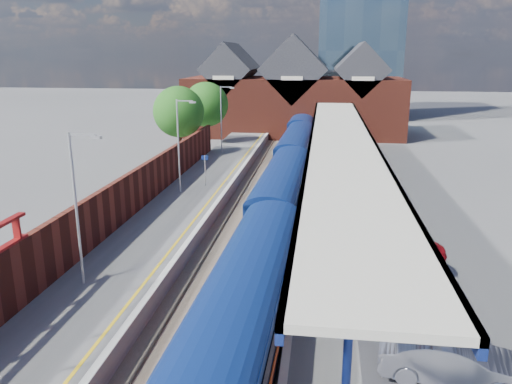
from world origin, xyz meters
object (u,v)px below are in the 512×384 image
at_px(lamp_post_d, 222,115).
at_px(parked_car_blue, 384,242).
at_px(platform_sign, 205,165).
at_px(parked_car_silver, 452,360).
at_px(parked_car_dark, 364,197).
at_px(lamp_post_b, 78,200).
at_px(train, 290,163).
at_px(parked_car_red, 404,246).
at_px(lamp_post_c, 180,140).

height_order(lamp_post_d, parked_car_blue, lamp_post_d).
relative_size(lamp_post_d, platform_sign, 2.80).
xyz_separation_m(platform_sign, parked_car_silver, (13.50, -23.11, -0.94)).
height_order(parked_car_silver, parked_car_dark, parked_car_silver).
bearing_deg(lamp_post_b, train, 70.69).
xyz_separation_m(lamp_post_b, lamp_post_d, (0.00, 32.00, 0.00)).
distance_m(lamp_post_b, platform_sign, 18.20).
distance_m(lamp_post_b, parked_car_blue, 15.38).
bearing_deg(parked_car_dark, parked_car_red, -170.58).
bearing_deg(platform_sign, parked_car_silver, -59.71).
bearing_deg(lamp_post_b, platform_sign, 85.67).
height_order(lamp_post_b, lamp_post_c, same).
distance_m(parked_car_dark, parked_car_blue, 8.50).
bearing_deg(parked_car_blue, lamp_post_d, 48.70).
xyz_separation_m(platform_sign, parked_car_dark, (12.17, -3.95, -1.00)).
relative_size(lamp_post_b, platform_sign, 2.80).
relative_size(parked_car_silver, parked_car_dark, 0.97).
relative_size(lamp_post_b, parked_car_silver, 1.53).
relative_size(parked_car_dark, parked_car_blue, 1.08).
xyz_separation_m(train, parked_car_dark, (5.67, -8.36, -0.43)).
bearing_deg(train, parked_car_silver, -75.72).
bearing_deg(parked_car_silver, lamp_post_d, 29.91).
relative_size(train, parked_car_red, 15.95).
distance_m(train, parked_car_blue, 17.92).
bearing_deg(parked_car_red, train, 15.33).
relative_size(train, parked_car_silver, 14.43).
distance_m(lamp_post_c, parked_car_silver, 26.02).
bearing_deg(lamp_post_d, lamp_post_b, -90.00).
bearing_deg(platform_sign, lamp_post_d, 95.56).
xyz_separation_m(lamp_post_b, parked_car_blue, (13.94, 5.56, -3.38)).
height_order(parked_car_red, parked_car_silver, parked_car_silver).
height_order(train, lamp_post_d, lamp_post_d).
distance_m(train, lamp_post_d, 12.72).
bearing_deg(parked_car_dark, lamp_post_c, 82.98).
bearing_deg(lamp_post_d, platform_sign, -84.44).
height_order(parked_car_silver, parked_car_blue, parked_car_silver).
bearing_deg(lamp_post_c, parked_car_blue, -36.84).
relative_size(train, platform_sign, 26.38).
bearing_deg(train, lamp_post_c, -140.77).
height_order(train, parked_car_red, train).
distance_m(parked_car_silver, parked_car_blue, 10.71).
distance_m(parked_car_red, parked_car_silver, 9.97).
xyz_separation_m(train, lamp_post_c, (-7.86, -6.41, 2.87)).
height_order(platform_sign, parked_car_silver, platform_sign).
distance_m(train, parked_car_red, 18.90).
bearing_deg(parked_car_silver, train, 22.36).
relative_size(lamp_post_b, lamp_post_c, 1.00).
height_order(platform_sign, parked_car_blue, platform_sign).
height_order(train, parked_car_dark, train).
bearing_deg(parked_car_blue, train, 40.75).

